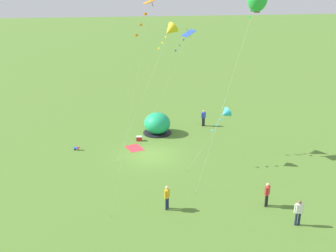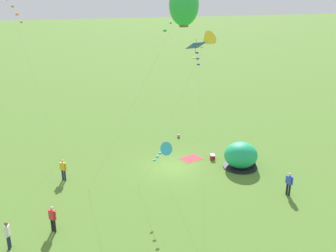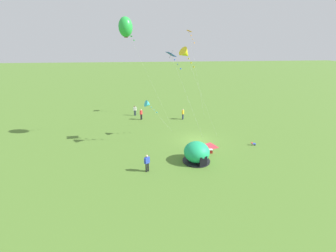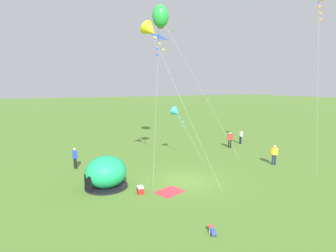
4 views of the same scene
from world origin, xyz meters
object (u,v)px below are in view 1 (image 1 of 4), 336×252
object	(u,v)px
toddler_crawling	(77,148)
kite_orange	(147,14)
person_watching_sky	(299,211)
kite_blue	(186,37)
person_center_field	(204,117)
cooler_box	(139,138)
kite_cyan	(225,114)
person_strolling	(267,193)
kite_yellow	(170,31)
popup_tent	(157,124)
person_with_toddler	(167,196)

from	to	relation	value
toddler_crawling	kite_orange	world-z (taller)	kite_orange
person_watching_sky	kite_blue	world-z (taller)	kite_blue
person_center_field	kite_blue	distance (m)	11.33
cooler_box	toddler_crawling	size ratio (longest dim) A/B	1.05
kite_cyan	person_strolling	bearing A→B (deg)	6.90
person_watching_sky	kite_yellow	world-z (taller)	kite_yellow
person_watching_sky	kite_blue	bearing A→B (deg)	-160.06
popup_tent	cooler_box	bearing A→B (deg)	-49.76
person_watching_sky	kite_blue	distance (m)	16.01
kite_yellow	person_strolling	bearing A→B (deg)	22.66
popup_tent	kite_cyan	bearing A→B (deg)	30.36
kite_blue	person_watching_sky	bearing A→B (deg)	19.94
person_center_field	kite_cyan	xyz separation A→B (m)	(8.91, -0.62, 3.31)
kite_cyan	kite_blue	world-z (taller)	kite_blue
person_watching_sky	cooler_box	bearing A→B (deg)	-151.75
toddler_crawling	kite_yellow	bearing A→B (deg)	86.19
person_watching_sky	kite_orange	distance (m)	14.79
popup_tent	kite_orange	bearing A→B (deg)	-9.33
person_strolling	person_watching_sky	distance (m)	2.61
kite_yellow	kite_blue	xyz separation A→B (m)	(1.14, 1.17, -0.39)
cooler_box	kite_blue	size ratio (longest dim) A/B	0.05
person_strolling	kite_yellow	distance (m)	15.33
toddler_crawling	cooler_box	bearing A→B (deg)	102.91
kite_yellow	kite_cyan	xyz separation A→B (m)	(4.05, 3.79, -6.13)
popup_tent	person_with_toddler	bearing A→B (deg)	-5.41
person_center_field	kite_yellow	bearing A→B (deg)	-42.25
person_watching_sky	kite_cyan	size ratio (longest dim) A/B	0.36
kite_orange	cooler_box	bearing A→B (deg)	177.22
kite_orange	person_watching_sky	bearing A→B (deg)	84.91
toddler_crawling	person_with_toddler	size ratio (longest dim) A/B	0.32
kite_blue	person_center_field	bearing A→B (deg)	151.60
kite_yellow	kite_orange	distance (m)	13.38
cooler_box	person_center_field	bearing A→B (deg)	113.04
toddler_crawling	person_strolling	world-z (taller)	person_strolling
person_watching_sky	kite_cyan	world-z (taller)	kite_cyan
kite_orange	kite_yellow	bearing A→B (deg)	165.39
kite_yellow	kite_blue	size ratio (longest dim) A/B	1.04
popup_tent	cooler_box	distance (m)	2.69
toddler_crawling	kite_yellow	xyz separation A→B (m)	(0.56, 8.35, 10.22)
kite_orange	kite_cyan	world-z (taller)	kite_orange
toddler_crawling	person_with_toddler	distance (m)	12.72
toddler_crawling	person_center_field	bearing A→B (deg)	108.63
person_with_toddler	kite_orange	distance (m)	12.02
kite_blue	cooler_box	bearing A→B (deg)	-128.48
popup_tent	person_with_toddler	world-z (taller)	popup_tent
cooler_box	person_center_field	xyz separation A→B (m)	(-2.99, 7.03, 0.74)
popup_tent	person_watching_sky	xyz separation A→B (m)	(17.09, 6.32, -0.03)
kite_yellow	kite_orange	world-z (taller)	kite_orange
kite_cyan	kite_blue	xyz separation A→B (m)	(-2.91, -2.62, 5.74)
kite_orange	person_strolling	bearing A→B (deg)	101.39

